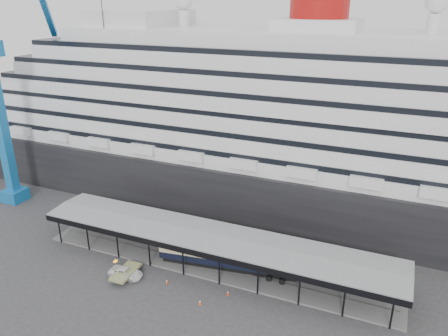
{
  "coord_description": "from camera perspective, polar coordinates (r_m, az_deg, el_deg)",
  "views": [
    {
      "loc": [
        23.91,
        -46.74,
        38.49
      ],
      "look_at": [
        0.61,
        8.0,
        14.95
      ],
      "focal_mm": 35.0,
      "sensor_mm": 36.0,
      "label": 1
    }
  ],
  "objects": [
    {
      "name": "pullman_carriage",
      "position": [
        66.47,
        0.65,
        -11.13
      ],
      "size": [
        21.59,
        5.68,
        21.02
      ],
      "rotation": [
        0.0,
        0.0,
        0.14
      ],
      "color": "black",
      "rests_on": "ground"
    },
    {
      "name": "traffic_cone_right",
      "position": [
        62.56,
        0.51,
        -16.0
      ],
      "size": [
        0.4,
        0.4,
        0.67
      ],
      "rotation": [
        0.0,
        0.0,
        0.19
      ],
      "color": "#F3370D",
      "rests_on": "ground"
    },
    {
      "name": "crane_blue",
      "position": [
        91.64,
        -26.87,
        7.61
      ],
      "size": [
        22.63,
        19.19,
        47.6
      ],
      "color": "#1870B7",
      "rests_on": "ground"
    },
    {
      "name": "port_truck",
      "position": [
        67.19,
        -12.7,
        -13.23
      ],
      "size": [
        5.18,
        2.51,
        1.42
      ],
      "primitive_type": "imported",
      "rotation": [
        0.0,
        0.0,
        1.6
      ],
      "color": "white",
      "rests_on": "ground"
    },
    {
      "name": "cruise_ship",
      "position": [
        84.71,
        6.07,
        7.71
      ],
      "size": [
        130.0,
        30.0,
        43.9
      ],
      "color": "black",
      "rests_on": "ground"
    },
    {
      "name": "platform_canopy",
      "position": [
        67.49,
        -1.5,
        -10.79
      ],
      "size": [
        56.0,
        9.18,
        5.3
      ],
      "color": "slate",
      "rests_on": "ground"
    },
    {
      "name": "ground",
      "position": [
        65.1,
        -3.37,
        -14.7
      ],
      "size": [
        200.0,
        200.0,
        0.0
      ],
      "primitive_type": "plane",
      "color": "#323234",
      "rests_on": "ground"
    },
    {
      "name": "traffic_cone_left",
      "position": [
        65.19,
        -7.46,
        -14.46
      ],
      "size": [
        0.43,
        0.43,
        0.66
      ],
      "rotation": [
        0.0,
        0.0,
        -0.31
      ],
      "color": "#D4440B",
      "rests_on": "ground"
    },
    {
      "name": "traffic_cone_mid",
      "position": [
        61.07,
        -3.16,
        -17.07
      ],
      "size": [
        0.5,
        0.5,
        0.75
      ],
      "rotation": [
        0.0,
        0.0,
        0.38
      ],
      "color": "#ED4F0D",
      "rests_on": "ground"
    }
  ]
}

